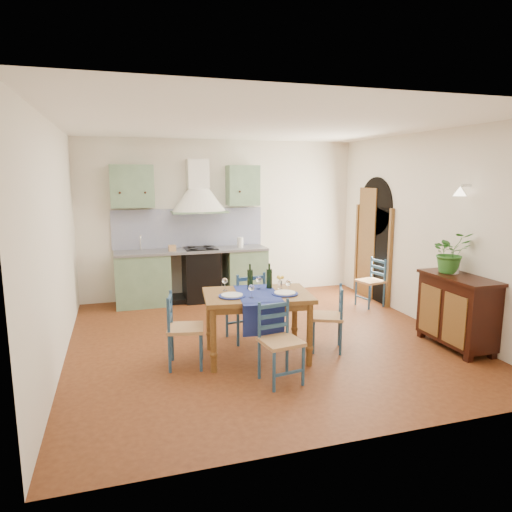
{
  "coord_description": "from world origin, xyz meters",
  "views": [
    {
      "loc": [
        -1.8,
        -5.57,
        2.18
      ],
      "look_at": [
        -0.02,
        0.3,
        1.09
      ],
      "focal_mm": 32.0,
      "sensor_mm": 36.0,
      "label": 1
    }
  ],
  "objects_px": {
    "dining_table": "(258,301)",
    "chair_near": "(280,341)",
    "potted_plant": "(450,252)",
    "sideboard": "(457,309)"
  },
  "relations": [
    {
      "from": "chair_near",
      "to": "potted_plant",
      "type": "bearing_deg",
      "value": 10.85
    },
    {
      "from": "sideboard",
      "to": "chair_near",
      "type": "bearing_deg",
      "value": -173.74
    },
    {
      "from": "dining_table",
      "to": "chair_near",
      "type": "relative_size",
      "value": 1.57
    },
    {
      "from": "chair_near",
      "to": "potted_plant",
      "type": "relative_size",
      "value": 1.6
    },
    {
      "from": "chair_near",
      "to": "sideboard",
      "type": "distance_m",
      "value": 2.5
    },
    {
      "from": "sideboard",
      "to": "potted_plant",
      "type": "distance_m",
      "value": 0.72
    },
    {
      "from": "potted_plant",
      "to": "chair_near",
      "type": "bearing_deg",
      "value": -169.15
    },
    {
      "from": "dining_table",
      "to": "potted_plant",
      "type": "distance_m",
      "value": 2.59
    },
    {
      "from": "chair_near",
      "to": "potted_plant",
      "type": "height_order",
      "value": "potted_plant"
    },
    {
      "from": "chair_near",
      "to": "sideboard",
      "type": "relative_size",
      "value": 0.82
    }
  ]
}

